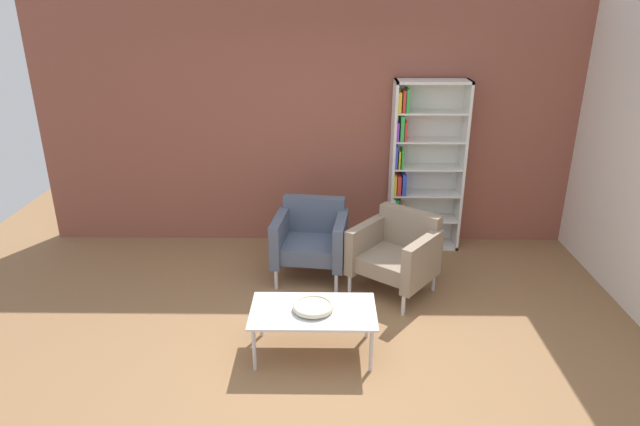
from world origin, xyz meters
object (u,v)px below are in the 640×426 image
object	(u,v)px
armchair_by_bookshelf	(311,238)
armchair_near_window	(397,252)
bookshelf_tall	(420,169)
coffee_table_low	(313,314)
decorative_bowl	(313,306)

from	to	relation	value
armchair_by_bookshelf	armchair_near_window	xyz separation A→B (m)	(0.84, -0.32, 0.00)
bookshelf_tall	coffee_table_low	size ratio (longest dim) A/B	1.90
armchair_near_window	bookshelf_tall	bearing A→B (deg)	109.46
decorative_bowl	armchair_by_bookshelf	size ratio (longest dim) A/B	0.40
bookshelf_tall	coffee_table_low	bearing A→B (deg)	-118.34
bookshelf_tall	armchair_near_window	xyz separation A→B (m)	(-0.35, -1.07, -0.51)
coffee_table_low	armchair_near_window	bearing A→B (deg)	52.97
bookshelf_tall	armchair_near_window	world-z (taller)	bookshelf_tall
armchair_by_bookshelf	armchair_near_window	bearing A→B (deg)	-13.97
bookshelf_tall	armchair_near_window	bearing A→B (deg)	-108.30
coffee_table_low	armchair_by_bookshelf	size ratio (longest dim) A/B	1.27
bookshelf_tall	decorative_bowl	bearing A→B (deg)	-118.34
decorative_bowl	armchair_near_window	distance (m)	1.30
bookshelf_tall	decorative_bowl	distance (m)	2.45
bookshelf_tall	coffee_table_low	xyz separation A→B (m)	(-1.14, -2.11, -0.56)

